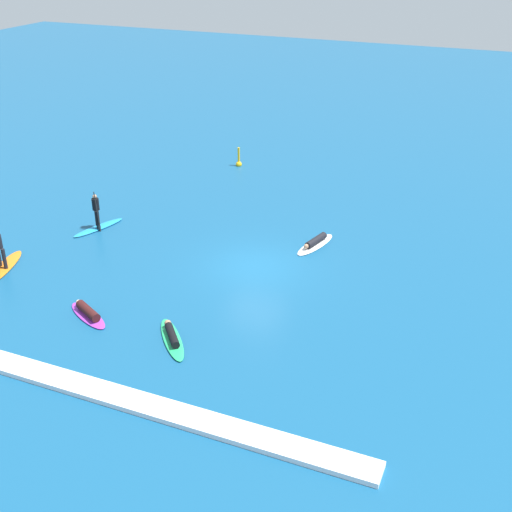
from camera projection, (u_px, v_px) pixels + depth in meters
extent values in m
plane|color=navy|center=(256.00, 266.00, 28.40)|extent=(120.00, 120.00, 0.00)
ellipsoid|color=purple|center=(88.00, 315.00, 24.77)|extent=(2.44, 1.69, 0.09)
cylinder|color=#381414|center=(88.00, 311.00, 24.64)|extent=(1.37, 0.94, 0.35)
sphere|color=beige|center=(79.00, 302.00, 25.17)|extent=(0.27, 0.27, 0.20)
ellipsoid|color=white|center=(315.00, 245.00, 30.23)|extent=(1.39, 2.85, 0.07)
cylinder|color=black|center=(316.00, 240.00, 30.18)|extent=(0.66, 1.46, 0.32)
sphere|color=#A37556|center=(306.00, 246.00, 29.58)|extent=(0.27, 0.27, 0.22)
ellipsoid|color=orange|center=(4.00, 268.00, 28.19)|extent=(1.66, 3.34, 0.09)
cylinder|color=black|center=(4.00, 259.00, 27.86)|extent=(0.20, 0.20, 0.91)
ellipsoid|color=#1E8CD1|center=(98.00, 228.00, 31.89)|extent=(1.40, 2.93, 0.10)
cylinder|color=black|center=(97.00, 217.00, 31.84)|extent=(0.23, 0.23, 0.89)
cylinder|color=black|center=(98.00, 220.00, 31.48)|extent=(0.23, 0.23, 0.89)
cylinder|color=black|center=(96.00, 204.00, 31.33)|extent=(0.43, 0.43, 0.58)
sphere|color=#A37556|center=(95.00, 197.00, 31.15)|extent=(0.26, 0.26, 0.21)
cylinder|color=black|center=(97.00, 211.00, 31.17)|extent=(0.22, 0.11, 1.90)
cube|color=black|center=(99.00, 228.00, 31.58)|extent=(0.21, 0.12, 0.32)
ellipsoid|color=#23B266|center=(172.00, 339.00, 23.34)|extent=(2.30, 2.53, 0.11)
cylinder|color=black|center=(172.00, 335.00, 23.21)|extent=(1.09, 1.20, 0.29)
sphere|color=#A37556|center=(168.00, 323.00, 23.87)|extent=(0.36, 0.36, 0.26)
sphere|color=yellow|center=(239.00, 164.00, 40.07)|extent=(0.37, 0.37, 0.37)
cylinder|color=yellow|center=(239.00, 157.00, 39.85)|extent=(0.13, 0.13, 1.16)
cube|color=white|center=(133.00, 401.00, 20.27)|extent=(15.69, 0.90, 0.18)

